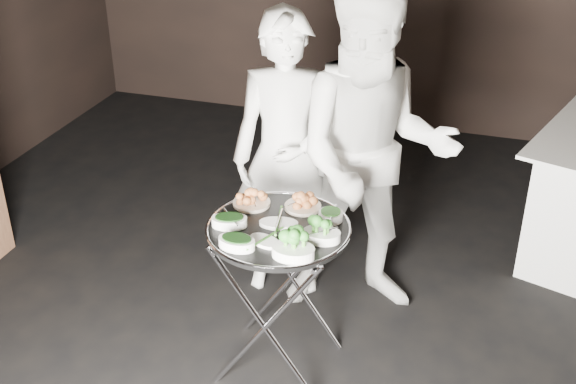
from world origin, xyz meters
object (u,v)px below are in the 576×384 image
(waiter_left, at_px, (286,158))
(waiter_right, at_px, (373,156))
(serving_tray, at_px, (278,229))
(tray_stand, at_px, (279,292))

(waiter_left, distance_m, waiter_right, 0.51)
(waiter_left, height_order, waiter_right, waiter_right)
(serving_tray, bearing_deg, waiter_right, 65.42)
(tray_stand, xyz_separation_m, serving_tray, (-0.00, 0.00, 0.37))
(waiter_left, xyz_separation_m, waiter_right, (0.50, -0.05, 0.10))
(waiter_right, bearing_deg, tray_stand, -130.52)
(tray_stand, bearing_deg, waiter_right, 65.42)
(tray_stand, bearing_deg, serving_tray, 135.00)
(tray_stand, distance_m, serving_tray, 0.37)
(serving_tray, distance_m, waiter_right, 0.75)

